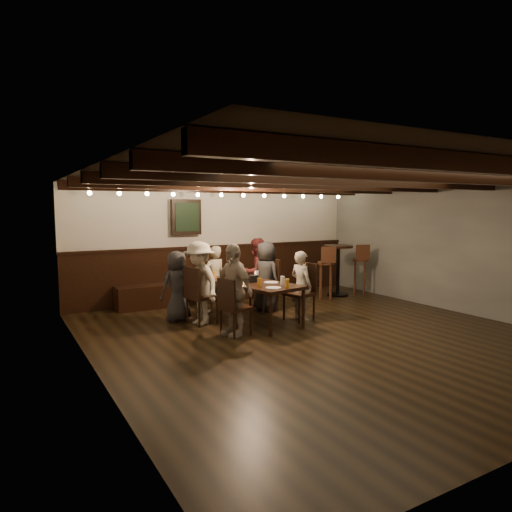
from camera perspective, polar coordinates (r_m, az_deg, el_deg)
room at (r=8.60m, az=-2.61°, el=0.27°), size 7.00×7.00×7.00m
dining_table at (r=7.73m, az=-0.59°, el=-3.67°), size 1.18×1.97×0.69m
chair_left_near at (r=7.71m, az=-6.88°, el=-6.28°), size 0.52×0.52×0.97m
chair_left_far at (r=7.01m, az=-2.65°, el=-7.71°), size 0.47×0.47×0.88m
chair_right_near at (r=8.59m, az=1.10°, el=-4.95°), size 0.53×0.53×0.98m
chair_right_far at (r=7.96m, az=5.50°, el=-5.84°), size 0.53×0.53×0.99m
person_bench_left at (r=7.93m, az=-9.83°, el=-3.72°), size 0.66×0.49×1.21m
person_bench_centre at (r=8.54m, az=-5.20°, el=-2.87°), size 0.50×0.38×1.23m
person_bench_right at (r=8.98m, az=0.00°, el=-2.05°), size 0.74×0.63×1.35m
person_left_near at (r=7.62m, az=-7.10°, el=-3.39°), size 0.68×0.98×1.39m
person_left_far at (r=6.90m, az=-2.87°, el=-4.25°), size 0.50×0.88×1.41m
person_right_near at (r=8.55m, az=1.25°, el=-2.58°), size 0.54×0.71×1.31m
person_right_far at (r=7.93m, az=5.66°, el=-3.69°), size 0.37×0.49×1.20m
pint_a at (r=8.08m, az=-5.35°, el=-2.36°), size 0.07×0.07×0.14m
pint_b at (r=8.36m, az=-2.21°, el=-2.06°), size 0.07×0.07×0.14m
pint_c at (r=7.59m, az=-2.80°, el=-2.88°), size 0.07×0.07×0.14m
pint_d at (r=8.05m, az=0.09°, el=-2.36°), size 0.07×0.07×0.14m
pint_e at (r=7.23m, az=0.42°, el=-3.32°), size 0.07×0.07×0.14m
pint_f at (r=7.44m, az=3.35°, el=-3.06°), size 0.07×0.07×0.14m
pint_g at (r=7.16m, az=3.90°, el=-3.42°), size 0.07×0.07×0.14m
plate_near at (r=7.11m, az=2.19°, el=-4.00°), size 0.24×0.24×0.01m
plate_far at (r=7.62m, az=1.91°, el=-3.32°), size 0.24×0.24×0.01m
condiment_caddy at (r=7.67m, az=-0.35°, el=-2.86°), size 0.15×0.10×0.12m
candle at (r=8.02m, az=-1.35°, el=-2.73°), size 0.05×0.05×0.05m
high_top_table at (r=10.20m, az=10.24°, el=-0.82°), size 0.63×0.63×1.12m
bar_stool_left at (r=9.77m, az=8.72°, el=-2.95°), size 0.39×0.41×1.14m
bar_stool_right at (r=10.45m, az=12.84°, el=-2.44°), size 0.40×0.41×1.14m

